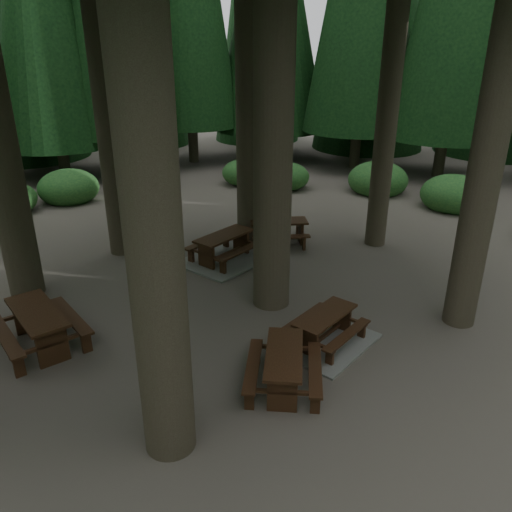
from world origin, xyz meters
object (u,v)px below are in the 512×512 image
picnic_table_b (39,323)px  picnic_table_c (225,252)px  picnic_table_d (279,228)px  picnic_table_e (284,364)px  picnic_table_a (324,334)px

picnic_table_b → picnic_table_c: 5.53m
picnic_table_d → picnic_table_e: picnic_table_d is taller
picnic_table_b → picnic_table_c: bearing=-77.1°
picnic_table_b → picnic_table_e: (3.62, -3.40, -0.07)m
picnic_table_a → picnic_table_d: (2.00, 5.19, 0.28)m
picnic_table_c → picnic_table_e: 5.78m
picnic_table_a → picnic_table_e: 1.69m
picnic_table_b → picnic_table_d: 7.55m
picnic_table_e → picnic_table_c: bearing=18.9°
picnic_table_d → picnic_table_a: bearing=-87.9°
picnic_table_d → picnic_table_c: bearing=-145.2°
picnic_table_b → picnic_table_a: bearing=-127.4°
picnic_table_a → picnic_table_d: bearing=46.9°
picnic_table_b → picnic_table_d: picnic_table_b is taller
picnic_table_c → picnic_table_d: 2.06m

